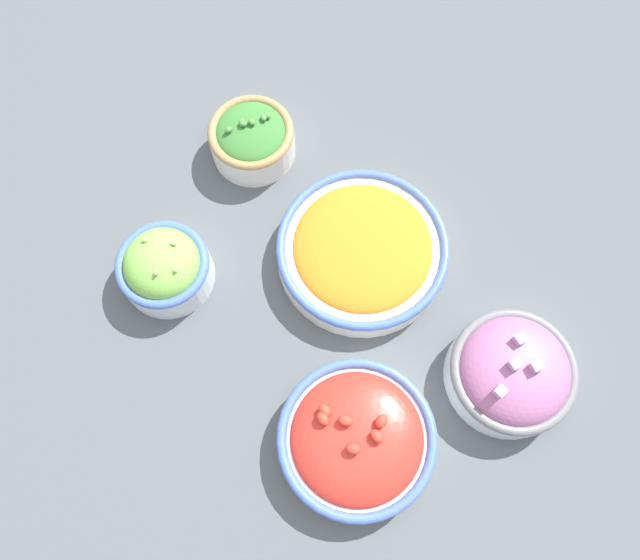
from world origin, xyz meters
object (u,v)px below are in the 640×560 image
(bowl_lettuce, at_px, (164,267))
(bowl_cherry_tomatoes, at_px, (357,439))
(bowl_carrots, at_px, (362,250))
(bowl_red_onion, at_px, (512,372))
(bowl_broccoli, at_px, (252,138))

(bowl_lettuce, distance_m, bowl_cherry_tomatoes, 0.31)
(bowl_carrots, relative_size, bowl_red_onion, 1.46)
(bowl_carrots, xyz_separation_m, bowl_cherry_tomatoes, (0.20, -0.11, 0.00))
(bowl_carrots, distance_m, bowl_broccoli, 0.21)
(bowl_cherry_tomatoes, bearing_deg, bowl_broccoli, 172.60)
(bowl_red_onion, xyz_separation_m, bowl_broccoli, (-0.42, -0.14, -0.00))
(bowl_lettuce, relative_size, bowl_cherry_tomatoes, 0.63)
(bowl_carrots, xyz_separation_m, bowl_lettuce, (-0.08, -0.23, 0.01))
(bowl_lettuce, bearing_deg, bowl_carrots, 70.13)
(bowl_cherry_tomatoes, bearing_deg, bowl_carrots, 150.89)
(bowl_lettuce, relative_size, bowl_broccoli, 1.02)
(bowl_lettuce, height_order, bowl_cherry_tomatoes, bowl_lettuce)
(bowl_carrots, height_order, bowl_red_onion, bowl_red_onion)
(bowl_red_onion, bearing_deg, bowl_cherry_tomatoes, -93.82)
(bowl_cherry_tomatoes, xyz_separation_m, bowl_broccoli, (-0.40, 0.05, 0.01))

